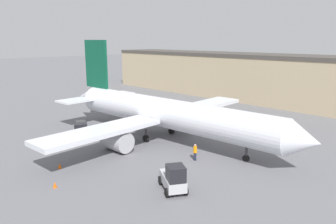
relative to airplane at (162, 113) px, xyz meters
The scene contains 8 objects.
ground_plane 3.57m from the airplane, ahead, with size 400.00×400.00×0.00m, color slate.
terminal_building 33.19m from the airplane, 90.92° to the left, with size 90.28×11.37×9.62m.
airplane is the anchor object (origin of this frame).
ground_crew_worker 8.91m from the airplane, 19.13° to the right, with size 0.40×0.40×1.80m.
baggage_tug 15.22m from the airplane, 39.50° to the right, with size 3.81×3.22×2.53m.
belt_loader_truck 10.88m from the airplane, 137.24° to the right, with size 3.43×3.10×2.01m.
safety_cone_near 17.21m from the airplane, 76.52° to the right, with size 0.36×0.36×0.55m.
safety_cone_far 14.48m from the airplane, 89.37° to the right, with size 0.36×0.36×0.55m.
Camera 1 is at (28.54, -27.82, 12.59)m, focal length 35.00 mm.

